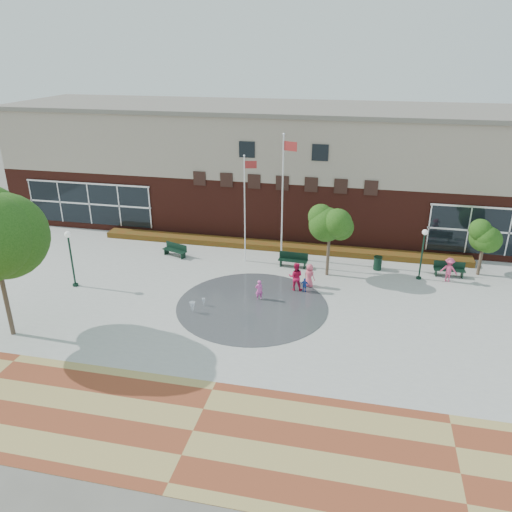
% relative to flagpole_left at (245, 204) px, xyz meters
% --- Properties ---
extents(ground, '(120.00, 120.00, 0.00)m').
position_rel_flagpole_left_xyz_m(ground, '(1.81, -9.02, -3.98)').
color(ground, '#666056').
rests_on(ground, ground).
extents(plaza_concrete, '(46.00, 18.00, 0.01)m').
position_rel_flagpole_left_xyz_m(plaza_concrete, '(1.81, -5.02, -3.98)').
color(plaza_concrete, '#A8A8A0').
rests_on(plaza_concrete, ground).
extents(paver_band, '(46.00, 6.00, 0.01)m').
position_rel_flagpole_left_xyz_m(paver_band, '(1.81, -16.02, -3.98)').
color(paver_band, brown).
rests_on(paver_band, ground).
extents(splash_pad, '(8.40, 8.40, 0.01)m').
position_rel_flagpole_left_xyz_m(splash_pad, '(1.81, -6.02, -3.98)').
color(splash_pad, '#383A3D').
rests_on(splash_pad, ground).
extents(library_building, '(44.40, 10.40, 9.20)m').
position_rel_flagpole_left_xyz_m(library_building, '(1.81, 8.46, 0.66)').
color(library_building, '#521F17').
rests_on(library_building, ground).
extents(flower_bed, '(26.00, 1.20, 0.40)m').
position_rel_flagpole_left_xyz_m(flower_bed, '(1.81, 2.58, -3.98)').
color(flower_bed, maroon).
rests_on(flower_bed, ground).
extents(flagpole_left, '(0.82, 0.25, 7.15)m').
position_rel_flagpole_left_xyz_m(flagpole_left, '(0.00, 0.00, 0.00)').
color(flagpole_left, white).
rests_on(flagpole_left, ground).
extents(flagpole_right, '(0.98, 0.43, 8.38)m').
position_rel_flagpole_left_xyz_m(flagpole_right, '(2.28, 1.01, 0.70)').
color(flagpole_right, white).
rests_on(flagpole_right, ground).
extents(lamp_left, '(0.37, 0.37, 3.50)m').
position_rel_flagpole_left_xyz_m(lamp_left, '(-9.12, -5.88, -1.81)').
color(lamp_left, black).
rests_on(lamp_left, ground).
extents(lamp_right, '(0.35, 0.35, 3.26)m').
position_rel_flagpole_left_xyz_m(lamp_right, '(11.12, -0.41, -1.96)').
color(lamp_right, black).
rests_on(lamp_right, ground).
extents(bench_left, '(1.85, 1.07, 0.90)m').
position_rel_flagpole_left_xyz_m(bench_left, '(-4.93, -0.25, -3.69)').
color(bench_left, black).
rests_on(bench_left, ground).
extents(bench_mid, '(1.92, 0.62, 0.95)m').
position_rel_flagpole_left_xyz_m(bench_mid, '(3.23, -0.28, -3.68)').
color(bench_mid, black).
rests_on(bench_mid, ground).
extents(bench_right, '(1.88, 0.56, 0.94)m').
position_rel_flagpole_left_xyz_m(bench_right, '(12.97, 0.37, -3.68)').
color(bench_right, black).
rests_on(bench_right, ground).
extents(trash_can, '(0.55, 0.55, 0.91)m').
position_rel_flagpole_left_xyz_m(trash_can, '(8.61, 0.45, -3.52)').
color(trash_can, black).
rests_on(trash_can, ground).
extents(tree_mid, '(2.77, 2.77, 4.68)m').
position_rel_flagpole_left_xyz_m(tree_mid, '(5.51, -1.04, -0.57)').
color(tree_mid, '#443427').
rests_on(tree_mid, ground).
extents(tree_small_right, '(2.23, 2.23, 3.81)m').
position_rel_flagpole_left_xyz_m(tree_small_right, '(14.82, 1.04, -1.20)').
color(tree_small_right, '#443427').
rests_on(tree_small_right, ground).
extents(water_jet_a, '(0.32, 0.32, 0.63)m').
position_rel_flagpole_left_xyz_m(water_jet_a, '(-1.15, -7.50, -3.98)').
color(water_jet_a, white).
rests_on(water_jet_a, ground).
extents(water_jet_b, '(0.20, 0.20, 0.44)m').
position_rel_flagpole_left_xyz_m(water_jet_b, '(-0.81, -6.62, -3.98)').
color(water_jet_b, white).
rests_on(water_jet_b, ground).
extents(child_splash, '(0.53, 0.47, 1.21)m').
position_rel_flagpole_left_xyz_m(child_splash, '(2.03, -5.20, -3.38)').
color(child_splash, '#EC51B4').
rests_on(child_splash, ground).
extents(adult_red, '(0.90, 0.73, 1.74)m').
position_rel_flagpole_left_xyz_m(adult_red, '(3.87, -3.56, -3.11)').
color(adult_red, '#D41547').
rests_on(adult_red, ground).
extents(adult_pink, '(0.84, 0.75, 1.45)m').
position_rel_flagpole_left_xyz_m(adult_pink, '(4.61, -2.92, -3.26)').
color(adult_pink, '#ED5871').
rests_on(adult_pink, ground).
extents(child_blue, '(0.56, 0.29, 0.92)m').
position_rel_flagpole_left_xyz_m(child_blue, '(4.44, -3.76, -3.52)').
color(child_blue, '#264BB2').
rests_on(child_blue, ground).
extents(person_bench, '(1.12, 0.82, 1.55)m').
position_rel_flagpole_left_xyz_m(person_bench, '(12.81, -0.38, -3.21)').
color(person_bench, '#DE4676').
rests_on(person_bench, ground).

